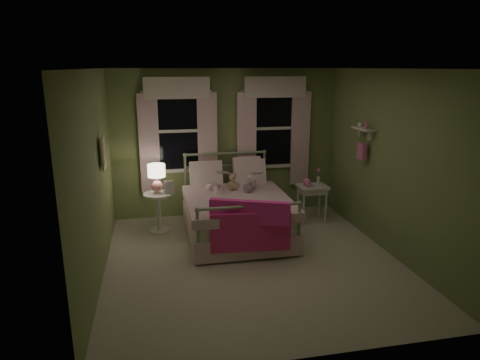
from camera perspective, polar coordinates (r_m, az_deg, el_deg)
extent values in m
plane|color=beige|center=(6.07, 1.72, -10.73)|extent=(4.20, 4.20, 0.00)
plane|color=white|center=(5.48, 1.94, 14.62)|extent=(4.20, 4.20, 0.00)
plane|color=#798F55|center=(7.65, -1.81, 4.91)|extent=(4.00, 0.00, 4.00)
plane|color=#798F55|center=(3.71, 9.34, -6.24)|extent=(4.00, 0.00, 4.00)
plane|color=#798F55|center=(5.54, -18.75, 0.24)|extent=(0.00, 4.20, 4.20)
plane|color=#798F55|center=(6.39, 19.57, 2.05)|extent=(0.00, 4.20, 4.20)
cube|color=white|center=(6.79, -0.54, -4.05)|extent=(1.44, 1.94, 0.26)
cube|color=white|center=(6.88, -0.54, -5.94)|extent=(1.54, 2.02, 0.30)
cube|color=white|center=(6.60, -0.30, -2.99)|extent=(1.58, 1.75, 0.14)
cylinder|color=#9EB793|center=(6.74, -6.33, -5.37)|extent=(0.04, 1.90, 0.04)
cylinder|color=#9EB793|center=(6.99, 5.04, -4.60)|extent=(0.04, 1.90, 0.04)
cylinder|color=#9EB793|center=(7.58, -7.23, -0.92)|extent=(0.04, 0.04, 1.15)
cylinder|color=#9EB793|center=(7.80, 3.22, -0.36)|extent=(0.04, 0.04, 1.15)
sphere|color=#9EB793|center=(7.44, -7.37, 3.34)|extent=(0.07, 0.07, 0.07)
sphere|color=#9EB793|center=(7.67, 3.28, 3.78)|extent=(0.07, 0.07, 0.07)
cylinder|color=#9EB793|center=(7.53, -1.97, 3.58)|extent=(1.42, 0.04, 0.04)
cylinder|color=#9EB793|center=(7.57, -1.95, 1.95)|extent=(1.38, 0.03, 0.03)
cylinder|color=#9EB793|center=(5.81, -5.64, -7.72)|extent=(0.04, 0.04, 0.80)
cylinder|color=#9EB793|center=(6.10, 7.83, -6.66)|extent=(0.04, 0.04, 0.80)
sphere|color=#9EB793|center=(5.67, -5.75, -3.98)|extent=(0.07, 0.07, 0.07)
sphere|color=#9EB793|center=(5.96, 7.97, -3.08)|extent=(0.07, 0.07, 0.07)
cylinder|color=#9EB793|center=(5.77, 1.29, -3.55)|extent=(1.42, 0.04, 0.04)
cube|color=white|center=(7.29, -4.53, 0.35)|extent=(0.55, 0.32, 0.57)
cube|color=white|center=(7.42, 1.30, 0.64)|extent=(0.55, 0.32, 0.57)
cube|color=white|center=(7.39, 0.93, 1.23)|extent=(0.48, 0.30, 0.51)
cube|color=#FD31A9|center=(5.80, 1.29, -4.30)|extent=(1.06, 0.50, 0.32)
cube|color=#F02E88|center=(5.83, 1.42, -7.02)|extent=(1.10, 0.13, 0.55)
imported|color=#F7D1DD|center=(7.02, -3.50, 1.36)|extent=(0.32, 0.22, 0.83)
imported|color=#F7D1DD|center=(7.12, 0.97, 1.46)|extent=(0.45, 0.38, 0.80)
imported|color=beige|center=(6.78, -3.20, 0.68)|extent=(0.23, 0.17, 0.26)
imported|color=beige|center=(6.89, 1.42, 0.57)|extent=(0.21, 0.14, 0.26)
sphere|color=tan|center=(6.98, -1.02, -0.70)|extent=(0.16, 0.16, 0.16)
sphere|color=tan|center=(6.92, -0.99, 0.37)|extent=(0.12, 0.12, 0.12)
sphere|color=tan|center=(6.90, -1.36, 0.79)|extent=(0.04, 0.04, 0.04)
sphere|color=tan|center=(6.92, -0.63, 0.83)|extent=(0.04, 0.04, 0.04)
sphere|color=tan|center=(6.93, -1.62, -0.64)|extent=(0.06, 0.06, 0.06)
sphere|color=tan|center=(6.96, -0.33, -0.57)|extent=(0.06, 0.06, 0.06)
sphere|color=#8C6B51|center=(6.87, -0.91, 0.22)|extent=(0.04, 0.04, 0.04)
cylinder|color=white|center=(7.01, -10.92, -1.92)|extent=(0.46, 0.46, 0.04)
cylinder|color=white|center=(7.10, -10.80, -4.32)|extent=(0.08, 0.08, 0.60)
cylinder|color=white|center=(7.21, -10.68, -6.61)|extent=(0.34, 0.34, 0.03)
sphere|color=pink|center=(6.97, -10.98, -0.82)|extent=(0.18, 0.18, 0.18)
cylinder|color=pink|center=(6.94, -11.03, 0.13)|extent=(0.03, 0.03, 0.11)
cylinder|color=#FFEAC6|center=(6.91, -11.08, 1.25)|extent=(0.27, 0.27, 0.20)
imported|color=beige|center=(6.93, -10.10, -1.84)|extent=(0.21, 0.25, 0.02)
cube|color=white|center=(7.44, 9.64, -0.88)|extent=(0.50, 0.40, 0.04)
cube|color=white|center=(7.46, 9.62, -1.39)|extent=(0.44, 0.34, 0.08)
cylinder|color=white|center=(7.33, 8.49, -3.68)|extent=(0.04, 0.04, 0.60)
cylinder|color=white|center=(7.47, 11.38, -3.46)|extent=(0.04, 0.04, 0.60)
cylinder|color=white|center=(7.60, 7.72, -2.98)|extent=(0.04, 0.04, 0.60)
cylinder|color=white|center=(7.74, 10.53, -2.78)|extent=(0.04, 0.04, 0.60)
sphere|color=pink|center=(7.39, 8.94, -0.32)|extent=(0.14, 0.14, 0.14)
cube|color=pink|center=(7.31, 9.18, -0.66)|extent=(0.10, 0.05, 0.04)
cylinder|color=white|center=(7.51, 10.39, -0.06)|extent=(0.05, 0.05, 0.14)
cylinder|color=#4C7F3F|center=(7.48, 10.43, 0.75)|extent=(0.01, 0.01, 0.12)
sphere|color=pink|center=(7.46, 10.45, 1.27)|extent=(0.06, 0.06, 0.06)
cube|color=black|center=(7.50, -8.25, 6.50)|extent=(0.76, 0.02, 1.35)
cube|color=white|center=(7.41, -8.45, 11.83)|extent=(0.84, 0.05, 0.06)
cube|color=white|center=(7.61, -8.05, 1.26)|extent=(0.84, 0.05, 0.06)
cube|color=white|center=(7.47, -11.33, 6.33)|extent=(0.06, 0.05, 1.40)
cube|color=white|center=(7.51, -5.18, 6.61)|extent=(0.06, 0.05, 1.40)
cube|color=white|center=(7.48, -8.25, 6.48)|extent=(0.76, 0.04, 0.05)
cube|color=silver|center=(7.46, -12.01, 4.72)|extent=(0.34, 0.06, 1.70)
cube|color=white|center=(7.51, -4.35, 5.08)|extent=(0.34, 0.06, 1.70)
cube|color=white|center=(7.35, -8.43, 12.04)|extent=(1.10, 0.08, 0.36)
cylinder|color=white|center=(7.39, -8.43, 11.59)|extent=(1.20, 0.03, 0.03)
cube|color=black|center=(7.78, 4.42, 6.91)|extent=(0.76, 0.02, 1.35)
cube|color=white|center=(7.70, 4.57, 12.05)|extent=(0.84, 0.05, 0.06)
cube|color=white|center=(7.89, 4.36, 1.85)|extent=(0.84, 0.05, 0.06)
cube|color=white|center=(7.67, 1.56, 6.82)|extent=(0.06, 0.05, 1.40)
cube|color=white|center=(7.88, 7.28, 6.93)|extent=(0.06, 0.05, 1.40)
cube|color=white|center=(7.76, 4.46, 6.89)|extent=(0.76, 0.04, 0.05)
cube|color=white|center=(7.63, 0.90, 5.27)|extent=(0.34, 0.06, 1.70)
cube|color=silver|center=(7.90, 8.03, 5.46)|extent=(0.34, 0.06, 1.70)
cube|color=white|center=(7.64, 4.71, 12.25)|extent=(1.10, 0.08, 0.36)
cylinder|color=white|center=(7.68, 4.62, 11.82)|extent=(1.20, 0.03, 0.03)
cube|color=white|center=(6.87, 16.10, 6.57)|extent=(0.15, 0.50, 0.03)
cube|color=white|center=(6.77, 16.93, 5.71)|extent=(0.06, 0.03, 0.14)
cube|color=white|center=(7.03, 15.78, 6.11)|extent=(0.06, 0.03, 0.14)
cylinder|color=pink|center=(6.77, 16.53, 7.03)|extent=(0.06, 0.06, 0.10)
sphere|color=white|center=(6.95, 15.75, 7.10)|extent=(0.08, 0.08, 0.08)
cube|color=pink|center=(6.93, 15.96, 3.71)|extent=(0.08, 0.18, 0.26)
cube|color=beige|center=(6.07, -17.79, 3.49)|extent=(0.03, 0.32, 0.42)
cube|color=silver|center=(6.07, -17.65, 3.50)|extent=(0.01, 0.25, 0.34)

